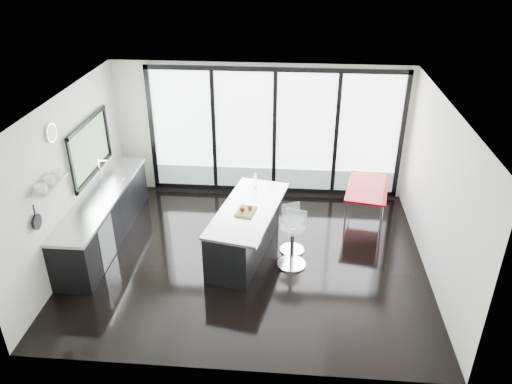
# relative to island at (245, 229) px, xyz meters

# --- Properties ---
(floor) EXTENTS (6.00, 5.00, 0.00)m
(floor) POSITION_rel_island_xyz_m (0.09, -0.22, -0.45)
(floor) COLOR black
(floor) RESTS_ON ground
(ceiling) EXTENTS (6.00, 5.00, 0.00)m
(ceiling) POSITION_rel_island_xyz_m (0.09, -0.22, 2.35)
(ceiling) COLOR white
(ceiling) RESTS_ON wall_back
(wall_back) EXTENTS (6.00, 0.09, 2.80)m
(wall_back) POSITION_rel_island_xyz_m (0.36, 2.25, 0.82)
(wall_back) COLOR beige
(wall_back) RESTS_ON ground
(wall_front) EXTENTS (6.00, 0.00, 2.80)m
(wall_front) POSITION_rel_island_xyz_m (0.09, -2.72, 0.95)
(wall_front) COLOR beige
(wall_front) RESTS_ON ground
(wall_left) EXTENTS (0.26, 5.00, 2.80)m
(wall_left) POSITION_rel_island_xyz_m (-2.88, 0.06, 1.11)
(wall_left) COLOR beige
(wall_left) RESTS_ON ground
(wall_right) EXTENTS (0.00, 5.00, 2.80)m
(wall_right) POSITION_rel_island_xyz_m (3.09, -0.22, 0.95)
(wall_right) COLOR beige
(wall_right) RESTS_ON ground
(counter_cabinets) EXTENTS (0.69, 3.24, 1.36)m
(counter_cabinets) POSITION_rel_island_xyz_m (-2.58, 0.18, 0.01)
(counter_cabinets) COLOR black
(counter_cabinets) RESTS_ON floor
(island) EXTENTS (1.34, 2.32, 1.16)m
(island) POSITION_rel_island_xyz_m (0.00, 0.00, 0.00)
(island) COLOR black
(island) RESTS_ON floor
(bar_stool_near) EXTENTS (0.60, 0.60, 0.77)m
(bar_stool_near) POSITION_rel_island_xyz_m (0.83, -0.35, -0.07)
(bar_stool_near) COLOR silver
(bar_stool_near) RESTS_ON floor
(bar_stool_far) EXTENTS (0.55, 0.55, 0.68)m
(bar_stool_far) POSITION_rel_island_xyz_m (0.84, 0.08, -0.11)
(bar_stool_far) COLOR silver
(bar_stool_far) RESTS_ON floor
(red_table) EXTENTS (0.98, 1.43, 0.70)m
(red_table) POSITION_rel_island_xyz_m (2.23, 1.31, -0.10)
(red_table) COLOR #99000A
(red_table) RESTS_ON floor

